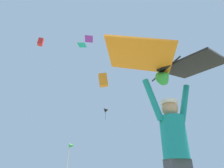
{
  "coord_description": "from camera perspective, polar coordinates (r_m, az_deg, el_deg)",
  "views": [
    {
      "loc": [
        -1.61,
        -2.52,
        0.63
      ],
      "look_at": [
        0.13,
        1.9,
        2.92
      ],
      "focal_mm": 30.53,
      "sensor_mm": 36.0,
      "label": 1
    }
  ],
  "objects": [
    {
      "name": "kite_flyer_person",
      "position": [
        2.77,
        18.5,
        -18.13
      ],
      "size": [
        0.81,
        0.36,
        1.92
      ],
      "color": "#424751",
      "rests_on": "ground"
    },
    {
      "name": "held_stunt_kite",
      "position": [
        3.1,
        16.28,
        5.82
      ],
      "size": [
        2.16,
        1.2,
        0.43
      ],
      "color": "black"
    },
    {
      "name": "distant_kite_teal_high_right",
      "position": [
        20.35,
        -8.95,
        11.54
      ],
      "size": [
        0.98,
        0.99,
        0.26
      ],
      "color": "#19B2AD"
    },
    {
      "name": "marker_flag",
      "position": [
        10.83,
        -12.18,
        -18.48
      ],
      "size": [
        0.3,
        0.24,
        2.18
      ],
      "color": "silver",
      "rests_on": "ground"
    },
    {
      "name": "distant_kite_orange_mid_left",
      "position": [
        15.5,
        -2.7,
        1.15
      ],
      "size": [
        0.96,
        0.87,
        1.19
      ],
      "color": "orange"
    },
    {
      "name": "distant_kite_black_low_right",
      "position": [
        33.54,
        -1.97,
        -8.04
      ],
      "size": [
        1.26,
        1.35,
        2.07
      ],
      "color": "black"
    },
    {
      "name": "distant_kite_purple_high_left",
      "position": [
        17.48,
        -6.92,
        13.27
      ],
      "size": [
        0.95,
        0.9,
        0.42
      ],
      "color": "purple"
    },
    {
      "name": "distant_kite_red_low_left",
      "position": [
        26.81,
        -20.62,
        11.71
      ],
      "size": [
        0.72,
        0.66,
        0.99
      ],
      "color": "red"
    }
  ]
}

